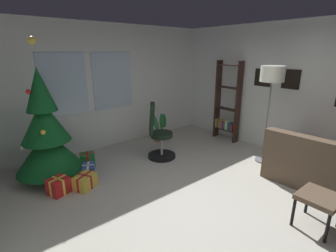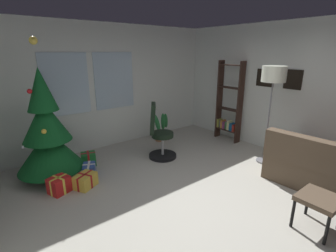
{
  "view_description": "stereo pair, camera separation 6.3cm",
  "coord_description": "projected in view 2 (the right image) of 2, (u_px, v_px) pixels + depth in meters",
  "views": [
    {
      "loc": [
        -2.35,
        -1.97,
        2.08
      ],
      "look_at": [
        -0.06,
        0.84,
        0.97
      ],
      "focal_mm": 26.29,
      "sensor_mm": 36.0,
      "label": 1
    },
    {
      "loc": [
        -2.3,
        -2.01,
        2.08
      ],
      "look_at": [
        -0.06,
        0.84,
        0.97
      ],
      "focal_mm": 26.29,
      "sensor_mm": 36.0,
      "label": 2
    }
  ],
  "objects": [
    {
      "name": "bookshelf",
      "position": [
        229.0,
        107.0,
        5.84
      ],
      "size": [
        0.18,
        0.64,
        1.88
      ],
      "color": "#311F19",
      "rests_on": "ground_plane"
    },
    {
      "name": "holiday_tree",
      "position": [
        47.0,
        134.0,
        4.04
      ],
      "size": [
        1.06,
        1.06,
        2.29
      ],
      "color": "#4C331E",
      "rests_on": "ground_plane"
    },
    {
      "name": "potted_plant",
      "position": [
        161.0,
        128.0,
        5.88
      ],
      "size": [
        0.51,
        0.29,
        0.7
      ],
      "color": "brown",
      "rests_on": "ground_plane"
    },
    {
      "name": "footstool",
      "position": [
        319.0,
        201.0,
        2.91
      ],
      "size": [
        0.46,
        0.43,
        0.44
      ],
      "color": "brown",
      "rests_on": "ground_plane"
    },
    {
      "name": "gift_box_green",
      "position": [
        89.0,
        159.0,
        4.66
      ],
      "size": [
        0.32,
        0.3,
        0.25
      ],
      "color": "#1E722D",
      "rests_on": "ground_plane"
    },
    {
      "name": "wall_right_with_frames",
      "position": [
        307.0,
        93.0,
        4.65
      ],
      "size": [
        0.12,
        6.0,
        2.65
      ],
      "color": "silver",
      "rests_on": "ground_plane"
    },
    {
      "name": "gift_box_gold",
      "position": [
        85.0,
        181.0,
        3.9
      ],
      "size": [
        0.41,
        0.38,
        0.22
      ],
      "color": "gold",
      "rests_on": "ground_plane"
    },
    {
      "name": "floor_lamp",
      "position": [
        273.0,
        80.0,
        4.37
      ],
      "size": [
        0.42,
        0.42,
        1.83
      ],
      "color": "slate",
      "rests_on": "ground_plane"
    },
    {
      "name": "wall_back_with_windows",
      "position": [
        107.0,
        87.0,
        5.37
      ],
      "size": [
        5.16,
        0.12,
        2.65
      ],
      "color": "silver",
      "rests_on": "ground_plane"
    },
    {
      "name": "ground_plane",
      "position": [
        208.0,
        208.0,
        3.49
      ],
      "size": [
        5.16,
        6.0,
        0.1
      ],
      "primitive_type": "cube",
      "color": "#B1AEA3"
    },
    {
      "name": "office_chair",
      "position": [
        159.0,
        137.0,
        4.91
      ],
      "size": [
        0.6,
        0.59,
        1.12
      ],
      "color": "black",
      "rests_on": "ground_plane"
    },
    {
      "name": "gift_box_red",
      "position": [
        59.0,
        185.0,
        3.75
      ],
      "size": [
        0.34,
        0.33,
        0.26
      ],
      "color": "red",
      "rests_on": "ground_plane"
    },
    {
      "name": "gift_box_blue",
      "position": [
        89.0,
        170.0,
        4.24
      ],
      "size": [
        0.3,
        0.35,
        0.23
      ],
      "color": "#2D4C99",
      "rests_on": "ground_plane"
    }
  ]
}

